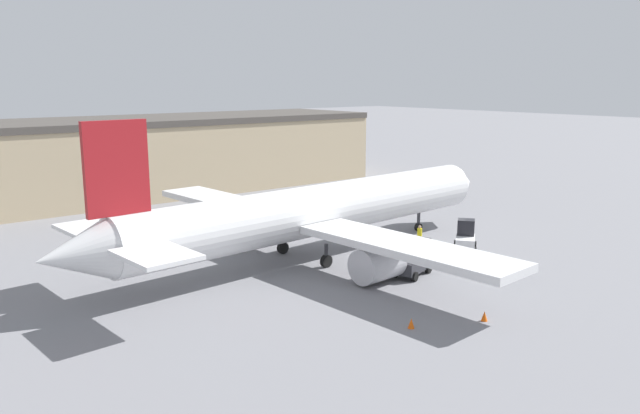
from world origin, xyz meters
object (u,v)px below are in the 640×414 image
(airplane, at_px, (311,213))
(belt_loader_truck, at_px, (414,259))
(safety_cone_far, at_px, (411,323))
(ground_crew_worker, at_px, (420,235))
(baggage_tug, at_px, (465,238))
(safety_cone_near, at_px, (484,316))

(airplane, relative_size, belt_loader_truck, 11.79)
(airplane, bearing_deg, safety_cone_far, -109.95)
(ground_crew_worker, relative_size, safety_cone_far, 3.14)
(safety_cone_far, bearing_deg, baggage_tug, 28.52)
(belt_loader_truck, bearing_deg, safety_cone_near, -128.34)
(safety_cone_near, bearing_deg, safety_cone_far, 155.01)
(safety_cone_near, distance_m, safety_cone_far, 4.29)
(baggage_tug, distance_m, safety_cone_near, 14.49)
(baggage_tug, bearing_deg, belt_loader_truck, 154.45)
(baggage_tug, xyz_separation_m, safety_cone_near, (-10.70, -9.73, -0.77))
(ground_crew_worker, relative_size, baggage_tug, 0.59)
(belt_loader_truck, bearing_deg, ground_crew_worker, 22.19)
(ground_crew_worker, height_order, baggage_tug, baggage_tug)
(ground_crew_worker, xyz_separation_m, safety_cone_near, (-8.90, -12.81, -0.65))
(baggage_tug, bearing_deg, ground_crew_worker, 83.11)
(ground_crew_worker, distance_m, belt_loader_truck, 7.33)
(airplane, bearing_deg, safety_cone_near, -94.22)
(baggage_tug, distance_m, belt_loader_truck, 7.65)
(ground_crew_worker, xyz_separation_m, baggage_tug, (1.80, -3.07, 0.13))
(safety_cone_near, bearing_deg, baggage_tug, 42.30)
(safety_cone_far, bearing_deg, safety_cone_near, -24.99)
(belt_loader_truck, xyz_separation_m, safety_cone_near, (-3.21, -8.18, -0.81))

